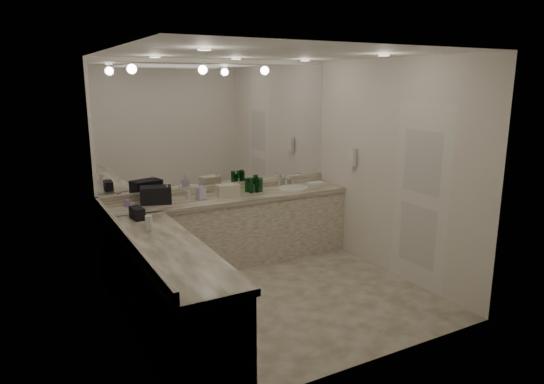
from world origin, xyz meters
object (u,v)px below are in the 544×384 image
black_toiletry_bag (156,195)px  soap_bottle_c (235,189)px  wall_phone (352,157)px  soap_bottle_b (201,191)px  cream_cosmetic_case (228,190)px  soap_bottle_a (167,194)px  hand_towel (315,184)px  sink (293,188)px

black_toiletry_bag → soap_bottle_c: bearing=-5.4°
wall_phone → soap_bottle_b: (-1.95, 0.50, -0.34)m
cream_cosmetic_case → black_toiletry_bag: bearing=-179.5°
black_toiletry_bag → soap_bottle_a: size_ratio=1.58×
hand_towel → soap_bottle_b: size_ratio=1.09×
cream_cosmetic_case → sink: bearing=7.3°
soap_bottle_b → black_toiletry_bag: bearing=173.0°
sink → soap_bottle_a: 1.78m
sink → black_toiletry_bag: black_toiletry_bag is taller
hand_towel → soap_bottle_c: (-1.26, -0.04, 0.07)m
sink → cream_cosmetic_case: size_ratio=1.62×
black_toiletry_bag → cream_cosmetic_case: black_toiletry_bag is taller
black_toiletry_bag → soap_bottle_b: 0.55m
soap_bottle_c → sink: bearing=1.6°
soap_bottle_a → soap_bottle_b: bearing=3.4°
black_toiletry_bag → soap_bottle_c: black_toiletry_bag is taller
soap_bottle_a → cream_cosmetic_case: bearing=0.2°
hand_towel → soap_bottle_b: soap_bottle_b is taller
hand_towel → soap_bottle_a: (-2.15, -0.04, 0.10)m
hand_towel → soap_bottle_c: bearing=-178.0°
black_toiletry_bag → soap_bottle_c: 1.00m
soap_bottle_b → hand_towel: bearing=0.6°
wall_phone → hand_towel: wall_phone is taller
black_toiletry_bag → soap_bottle_c: size_ratio=2.03×
sink → black_toiletry_bag: size_ratio=1.22×
black_toiletry_bag → wall_phone: bearing=-12.9°
wall_phone → black_toiletry_bag: 2.58m
hand_towel → soap_bottle_c: 1.26m
wall_phone → soap_bottle_c: (-1.49, 0.47, -0.36)m
soap_bottle_b → soap_bottle_c: soap_bottle_b is taller
hand_towel → black_toiletry_bag: bearing=178.7°
sink → soap_bottle_a: (-1.77, -0.02, 0.12)m
sink → soap_bottle_c: soap_bottle_c is taller
soap_bottle_b → sink: bearing=-0.1°
soap_bottle_a → soap_bottle_c: size_ratio=1.29×
black_toiletry_bag → hand_towel: 2.26m
soap_bottle_b → soap_bottle_c: 0.46m
sink → wall_phone: wall_phone is taller
soap_bottle_a → wall_phone: bearing=-11.3°
wall_phone → black_toiletry_bag: wall_phone is taller
cream_cosmetic_case → soap_bottle_b: 0.36m
wall_phone → soap_bottle_c: bearing=162.3°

